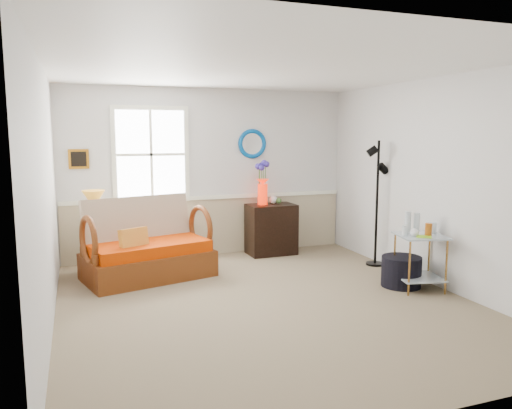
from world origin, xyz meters
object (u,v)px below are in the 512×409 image
object	(u,v)px
cabinet	(271,229)
side_table	(420,262)
lamp_stand	(97,252)
loveseat	(148,239)
ottoman	(401,271)
floor_lamp	(377,204)

from	to	relation	value
cabinet	side_table	world-z (taller)	cabinet
lamp_stand	side_table	xyz separation A→B (m)	(3.70, -2.13, 0.05)
loveseat	side_table	world-z (taller)	loveseat
loveseat	ottoman	distance (m)	3.30
ottoman	side_table	bearing A→B (deg)	-55.41
loveseat	lamp_stand	world-z (taller)	loveseat
cabinet	floor_lamp	xyz separation A→B (m)	(1.18, -1.16, 0.51)
lamp_stand	side_table	bearing A→B (deg)	-29.91
cabinet	side_table	size ratio (longest dim) A/B	1.17
side_table	ottoman	bearing A→B (deg)	124.59
lamp_stand	side_table	world-z (taller)	side_table
lamp_stand	side_table	size ratio (longest dim) A/B	0.86
loveseat	ottoman	size ratio (longest dim) A/B	3.27
side_table	floor_lamp	size ratio (longest dim) A/B	0.38
loveseat	ottoman	bearing A→B (deg)	-40.79
side_table	loveseat	bearing A→B (deg)	151.69
lamp_stand	ottoman	world-z (taller)	lamp_stand
cabinet	side_table	distance (m)	2.56
cabinet	lamp_stand	bearing A→B (deg)	-175.98
lamp_stand	loveseat	bearing A→B (deg)	-36.93
loveseat	floor_lamp	world-z (taller)	floor_lamp
loveseat	cabinet	size ratio (longest dim) A/B	2.02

